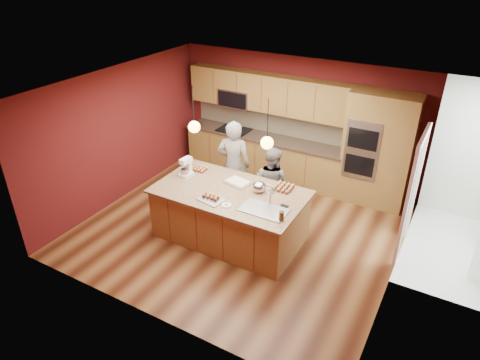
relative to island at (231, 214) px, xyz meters
The scene contains 24 objects.
floor 0.58m from the island, 85.26° to the left, with size 5.50×5.50×0.00m, color #452111.
ceiling 2.23m from the island, 85.26° to the left, with size 5.50×5.50×0.00m, color silver.
wall_back 2.94m from the island, 89.48° to the left, with size 5.50×5.50×0.00m, color #551416.
wall_front 2.36m from the island, 89.34° to the right, with size 5.50×5.50×0.00m, color #551416.
wall_left 2.87m from the island, behind, with size 5.00×5.00×0.00m, color #551416.
wall_right 2.92m from the island, ahead, with size 5.00×5.00×0.00m, color #551416.
cabinet_run 2.68m from the island, 104.37° to the left, with size 3.74×0.64×2.30m.
oven_column 3.19m from the island, 53.21° to the left, with size 1.30×0.62×2.30m.
doorway_trim 3.02m from the island, 21.89° to the left, with size 0.08×1.11×2.20m, color white, non-canonical shape.
pendant_left 1.67m from the island, behind, with size 0.20×0.20×0.80m.
pendant_right 1.65m from the island, ahead, with size 0.20×0.20×0.80m.
island is the anchor object (origin of this frame).
person_left 1.18m from the island, 117.16° to the left, with size 0.66×0.43×1.82m, color black.
person_right 1.06m from the island, 71.88° to the left, with size 0.71×0.55×1.46m, color gray.
stand_mixer 1.18m from the island, behind, with size 0.21×0.27×0.35m.
sheet_cake 0.58m from the island, 95.26° to the left, with size 0.49×0.40×0.05m.
cooling_rack 0.64m from the island, 107.59° to the right, with size 0.41×0.30×0.02m, color #9EA1A5.
mixing_bowl 0.75m from the island, 27.39° to the left, with size 0.24×0.24×0.20m, color #AEB1B4.
plate 0.66m from the island, 67.34° to the right, with size 0.16×0.16×0.01m, color white.
tumbler 1.31m from the island, 18.70° to the right, with size 0.08×0.08×0.15m, color #38210D.
phone 1.11m from the island, ahead, with size 0.13×0.07×0.01m, color black.
cupcakes_left 1.12m from the island, 156.65° to the left, with size 0.30×0.22×0.07m, color tan, non-canonical shape.
cupcakes_rack 0.66m from the island, 112.30° to the right, with size 0.31×0.15×0.07m, color tan, non-canonical shape.
cupcakes_right 1.05m from the island, 33.84° to the left, with size 0.33×0.33×0.07m, color tan, non-canonical shape.
Camera 1 is at (3.24, -5.76, 4.63)m, focal length 32.00 mm.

